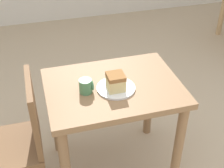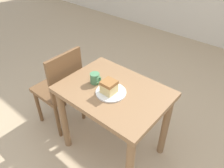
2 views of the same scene
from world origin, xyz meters
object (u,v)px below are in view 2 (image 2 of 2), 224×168
dining_table_near (114,103)px  cake_slice (109,87)px  coffee_mug (95,78)px  chair_near_window (61,87)px  plate (111,92)px

dining_table_near → cake_slice: bearing=-91.4°
dining_table_near → coffee_mug: coffee_mug is taller
dining_table_near → chair_near_window: (-0.59, -0.07, -0.10)m
dining_table_near → cake_slice: (-0.00, -0.05, 0.20)m
chair_near_window → coffee_mug: 0.50m
plate → cake_slice: bearing=-115.9°
plate → coffee_mug: size_ratio=2.69×
chair_near_window → coffee_mug: bearing=96.3°
chair_near_window → plate: (0.60, 0.03, 0.24)m
dining_table_near → chair_near_window: bearing=-173.1°
chair_near_window → plate: chair_near_window is taller
plate → coffee_mug: 0.18m
dining_table_near → coffee_mug: (-0.17, -0.02, 0.18)m
dining_table_near → plate: bearing=-82.4°
chair_near_window → cake_slice: chair_near_window is taller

